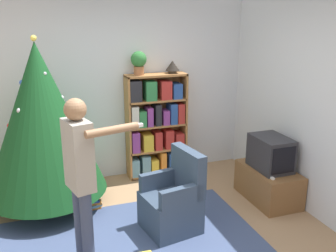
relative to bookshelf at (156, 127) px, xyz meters
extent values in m
cube|color=silver|center=(-0.68, 0.22, 0.55)|extent=(8.00, 0.10, 2.60)
cube|color=silver|center=(1.46, -1.87, 0.55)|extent=(0.10, 8.00, 2.60)
cube|color=#3D4C70|center=(-0.81, -1.70, -0.74)|extent=(2.78, 1.88, 0.01)
cube|color=#A8703D|center=(-0.42, 0.01, 0.02)|extent=(0.03, 0.28, 1.53)
cube|color=#A8703D|center=(0.44, 0.01, 0.02)|extent=(0.03, 0.28, 1.53)
cube|color=#A8703D|center=(0.01, 0.01, 0.77)|extent=(0.89, 0.28, 0.03)
cube|color=#A8703D|center=(0.01, 0.14, 0.02)|extent=(0.89, 0.01, 1.53)
cube|color=#A8703D|center=(0.01, 0.01, -0.72)|extent=(0.86, 0.28, 0.03)
cube|color=#5B899E|center=(-0.35, -0.02, -0.57)|extent=(0.11, 0.22, 0.26)
cube|color=#5B899E|center=(-0.19, -0.02, -0.56)|extent=(0.12, 0.22, 0.29)
cube|color=gold|center=(-0.05, -0.01, -0.59)|extent=(0.11, 0.25, 0.22)
cube|color=orange|center=(0.08, -0.02, -0.54)|extent=(0.08, 0.21, 0.32)
cube|color=#284C93|center=(0.23, 0.00, -0.56)|extent=(0.11, 0.26, 0.29)
cube|color=orange|center=(0.36, -0.03, -0.58)|extent=(0.11, 0.20, 0.25)
cube|color=#A8703D|center=(0.01, 0.01, -0.34)|extent=(0.86, 0.28, 0.03)
cube|color=#843889|center=(-0.33, -0.01, -0.18)|extent=(0.11, 0.24, 0.30)
cube|color=gold|center=(-0.15, -0.01, -0.20)|extent=(0.15, 0.25, 0.25)
cube|color=#B22D28|center=(0.01, -0.01, -0.19)|extent=(0.10, 0.23, 0.27)
cube|color=#B22D28|center=(0.18, -0.01, -0.19)|extent=(0.13, 0.24, 0.28)
cube|color=#B22D28|center=(0.34, -0.01, -0.22)|extent=(0.13, 0.24, 0.22)
cube|color=#A8703D|center=(0.01, 0.01, 0.03)|extent=(0.86, 0.28, 0.03)
cube|color=beige|center=(-0.34, -0.02, 0.20)|extent=(0.10, 0.23, 0.31)
cube|color=#2D7A42|center=(-0.23, -0.01, 0.17)|extent=(0.10, 0.24, 0.23)
cube|color=#843889|center=(-0.12, -0.02, 0.19)|extent=(0.08, 0.23, 0.27)
cube|color=#232328|center=(0.01, -0.01, 0.20)|extent=(0.08, 0.24, 0.31)
cube|color=#843889|center=(0.13, -0.02, 0.16)|extent=(0.10, 0.22, 0.21)
cube|color=#284C93|center=(0.24, -0.02, 0.20)|extent=(0.10, 0.23, 0.30)
cube|color=#B22D28|center=(0.36, -0.02, 0.20)|extent=(0.10, 0.22, 0.29)
cube|color=#A8703D|center=(0.01, 0.01, 0.41)|extent=(0.86, 0.28, 0.03)
cube|color=#232328|center=(-0.32, -0.02, 0.57)|extent=(0.16, 0.23, 0.29)
cube|color=#2D7A42|center=(-0.09, -0.03, 0.56)|extent=(0.16, 0.20, 0.27)
cube|color=#B22D28|center=(0.13, -0.03, 0.56)|extent=(0.16, 0.20, 0.27)
cube|color=#284C93|center=(0.30, 0.00, 0.53)|extent=(0.14, 0.25, 0.22)
cube|color=brown|center=(1.14, -1.26, -0.53)|extent=(0.52, 0.87, 0.44)
cube|color=#28282D|center=(1.14, -1.26, -0.10)|extent=(0.39, 0.54, 0.43)
cube|color=black|center=(1.14, -1.53, -0.10)|extent=(0.32, 0.01, 0.33)
cube|color=white|center=(0.98, -1.52, -0.30)|extent=(0.04, 0.12, 0.02)
cylinder|color=#4C3323|center=(-1.58, -0.49, -0.70)|extent=(0.36, 0.36, 0.10)
cylinder|color=brown|center=(-1.58, -0.49, -0.59)|extent=(0.08, 0.08, 0.12)
cone|color=#14471E|center=(-1.58, -0.49, 0.39)|extent=(1.46, 1.46, 1.84)
sphere|color=red|center=(-1.94, -0.48, 0.35)|extent=(0.06, 0.06, 0.06)
sphere|color=silver|center=(-1.33, -0.51, 0.65)|extent=(0.05, 0.05, 0.05)
sphere|color=red|center=(-1.55, -0.31, 0.82)|extent=(0.05, 0.05, 0.05)
sphere|color=silver|center=(-1.50, -0.59, 0.96)|extent=(0.04, 0.04, 0.04)
sphere|color=#335BB2|center=(-1.53, -0.29, 0.77)|extent=(0.05, 0.05, 0.05)
sphere|color=#B74C93|center=(-2.02, -0.39, 0.11)|extent=(0.04, 0.04, 0.04)
sphere|color=gold|center=(-1.14, -0.42, 0.11)|extent=(0.05, 0.05, 0.05)
sphere|color=silver|center=(-1.02, -0.53, -0.20)|extent=(0.05, 0.05, 0.05)
sphere|color=silver|center=(-1.81, -0.66, 0.56)|extent=(0.06, 0.06, 0.06)
sphere|color=#335BB2|center=(-1.76, -0.48, 0.85)|extent=(0.06, 0.06, 0.06)
sphere|color=#E5CC4C|center=(-1.58, -0.49, 1.34)|extent=(0.07, 0.07, 0.07)
cube|color=#334256|center=(-0.32, -1.51, -0.54)|extent=(0.65, 0.65, 0.42)
cube|color=#334256|center=(-0.09, -1.47, -0.08)|extent=(0.21, 0.57, 0.50)
cube|color=#334256|center=(-0.36, -1.28, -0.23)|extent=(0.51, 0.17, 0.20)
cube|color=#334256|center=(-0.28, -1.75, -0.23)|extent=(0.51, 0.17, 0.20)
cylinder|color=#38425B|center=(-1.33, -1.81, -0.32)|extent=(0.11, 0.11, 0.84)
cylinder|color=#38425B|center=(-1.28, -1.98, -0.32)|extent=(0.11, 0.11, 0.84)
cube|color=gray|center=(-1.31, -1.89, 0.41)|extent=(0.25, 0.36, 0.63)
cylinder|color=#8C6647|center=(-1.36, -1.70, 0.38)|extent=(0.07, 0.07, 0.51)
cylinder|color=#8C6647|center=(-1.02, -2.03, 0.66)|extent=(0.48, 0.19, 0.07)
cube|color=white|center=(-0.79, -1.97, 0.66)|extent=(0.12, 0.06, 0.03)
sphere|color=#8C6647|center=(-1.31, -1.89, 0.83)|extent=(0.19, 0.19, 0.19)
cylinder|color=#935B38|center=(-0.24, 0.01, 0.85)|extent=(0.14, 0.14, 0.12)
sphere|color=#2D7033|center=(-0.24, 0.01, 1.01)|extent=(0.22, 0.22, 0.22)
cylinder|color=#473828|center=(0.26, 0.01, 0.81)|extent=(0.12, 0.12, 0.04)
cone|color=black|center=(0.26, 0.01, 0.90)|extent=(0.20, 0.20, 0.14)
cube|color=orange|center=(-1.05, -0.75, -0.73)|extent=(0.15, 0.11, 0.03)
cube|color=#5B899E|center=(-1.06, -0.75, -0.70)|extent=(0.20, 0.16, 0.03)
cube|color=orange|center=(-1.07, -0.74, -0.67)|extent=(0.21, 0.13, 0.03)
cube|color=#284C93|center=(-1.07, -0.74, -0.64)|extent=(0.15, 0.11, 0.03)
camera|label=1|loc=(-1.58, -5.04, 1.59)|focal=40.00mm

